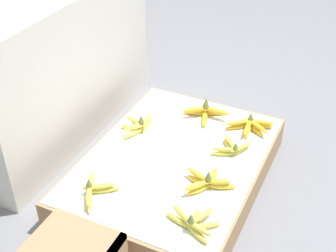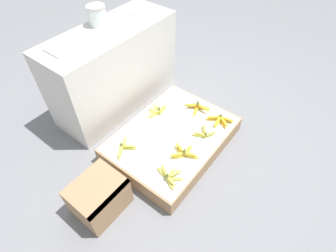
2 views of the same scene
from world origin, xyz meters
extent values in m
plane|color=slate|center=(0.00, 0.00, 0.00)|extent=(10.00, 10.00, 0.00)
cube|color=#997551|center=(0.00, 0.00, 0.08)|extent=(1.08, 0.79, 0.16)
cube|color=silver|center=(0.00, 0.00, 0.16)|extent=(1.04, 0.77, 0.00)
cube|color=beige|center=(0.14, 0.80, 0.40)|extent=(1.28, 0.48, 0.80)
cube|color=#997551|center=(-0.79, 0.06, 0.15)|extent=(0.36, 0.30, 0.29)
cube|color=brown|center=(-0.79, -0.08, 0.28)|extent=(0.36, 0.02, 0.02)
ellipsoid|color=gold|center=(-0.41, -0.29, 0.18)|extent=(0.08, 0.12, 0.03)
ellipsoid|color=gold|center=(-0.35, -0.30, 0.18)|extent=(0.09, 0.11, 0.03)
ellipsoid|color=gold|center=(-0.34, -0.24, 0.18)|extent=(0.12, 0.04, 0.03)
ellipsoid|color=gold|center=(-0.37, -0.19, 0.18)|extent=(0.06, 0.12, 0.03)
ellipsoid|color=gold|center=(-0.40, -0.29, 0.20)|extent=(0.05, 0.12, 0.03)
ellipsoid|color=gold|center=(-0.33, -0.27, 0.20)|extent=(0.12, 0.07, 0.03)
ellipsoid|color=gold|center=(-0.36, -0.20, 0.20)|extent=(0.08, 0.12, 0.03)
cone|color=olive|center=(-0.39, -0.25, 0.23)|extent=(0.03, 0.03, 0.04)
ellipsoid|color=gold|center=(-0.11, -0.28, 0.18)|extent=(0.07, 0.12, 0.03)
ellipsoid|color=gold|center=(-0.09, -0.22, 0.18)|extent=(0.12, 0.03, 0.03)
ellipsoid|color=gold|center=(-0.13, -0.17, 0.18)|extent=(0.05, 0.12, 0.03)
ellipsoid|color=gold|center=(-0.18, -0.19, 0.18)|extent=(0.11, 0.09, 0.03)
ellipsoid|color=gold|center=(-0.12, -0.26, 0.20)|extent=(0.07, 0.12, 0.03)
ellipsoid|color=gold|center=(-0.10, -0.22, 0.20)|extent=(0.12, 0.03, 0.03)
ellipsoid|color=gold|center=(-0.12, -0.16, 0.20)|extent=(0.07, 0.12, 0.03)
ellipsoid|color=gold|center=(-0.18, -0.19, 0.20)|extent=(0.11, 0.09, 0.03)
cone|color=olive|center=(-0.14, -0.22, 0.24)|extent=(0.03, 0.03, 0.04)
ellipsoid|color=gold|center=(0.18, -0.27, 0.17)|extent=(0.13, 0.07, 0.02)
ellipsoid|color=gold|center=(0.17, -0.21, 0.17)|extent=(0.11, 0.11, 0.02)
ellipsoid|color=gold|center=(0.11, -0.21, 0.17)|extent=(0.07, 0.13, 0.02)
ellipsoid|color=gold|center=(0.16, -0.27, 0.20)|extent=(0.12, 0.08, 0.02)
ellipsoid|color=gold|center=(0.18, -0.21, 0.20)|extent=(0.11, 0.10, 0.02)
ellipsoid|color=gold|center=(0.11, -0.21, 0.20)|extent=(0.06, 0.13, 0.02)
cone|color=olive|center=(0.13, -0.25, 0.22)|extent=(0.03, 0.03, 0.04)
ellipsoid|color=gold|center=(0.36, -0.21, 0.17)|extent=(0.12, 0.15, 0.02)
ellipsoid|color=gold|center=(0.35, -0.25, 0.17)|extent=(0.17, 0.05, 0.02)
ellipsoid|color=gold|center=(0.37, -0.27, 0.17)|extent=(0.12, 0.15, 0.02)
ellipsoid|color=gold|center=(0.40, -0.28, 0.17)|extent=(0.08, 0.17, 0.02)
ellipsoid|color=gold|center=(0.36, -0.21, 0.20)|extent=(0.12, 0.15, 0.02)
ellipsoid|color=gold|center=(0.35, -0.25, 0.20)|extent=(0.17, 0.03, 0.02)
ellipsoid|color=gold|center=(0.36, -0.29, 0.20)|extent=(0.11, 0.16, 0.02)
ellipsoid|color=gold|center=(0.40, -0.29, 0.20)|extent=(0.06, 0.17, 0.02)
cone|color=olive|center=(0.39, -0.25, 0.23)|extent=(0.03, 0.03, 0.04)
ellipsoid|color=gold|center=(0.37, 0.05, 0.18)|extent=(0.07, 0.15, 0.03)
ellipsoid|color=gold|center=(0.34, -0.02, 0.18)|extent=(0.15, 0.07, 0.03)
ellipsoid|color=gold|center=(0.42, -0.04, 0.18)|extent=(0.10, 0.14, 0.03)
ellipsoid|color=gold|center=(0.36, 0.03, 0.21)|extent=(0.11, 0.13, 0.03)
ellipsoid|color=gold|center=(0.39, -0.06, 0.21)|extent=(0.03, 0.14, 0.03)
cone|color=olive|center=(0.39, 0.00, 0.25)|extent=(0.04, 0.04, 0.05)
ellipsoid|color=gold|center=(-0.43, 0.19, 0.17)|extent=(0.14, 0.10, 0.02)
ellipsoid|color=gold|center=(-0.35, 0.18, 0.17)|extent=(0.10, 0.13, 0.02)
ellipsoid|color=gold|center=(-0.35, 0.24, 0.17)|extent=(0.14, 0.08, 0.02)
ellipsoid|color=gold|center=(-0.42, 0.20, 0.20)|extent=(0.14, 0.09, 0.02)
ellipsoid|color=gold|center=(-0.36, 0.19, 0.20)|extent=(0.10, 0.13, 0.02)
ellipsoid|color=gold|center=(-0.35, 0.24, 0.20)|extent=(0.14, 0.08, 0.02)
cone|color=olive|center=(-0.39, 0.22, 0.23)|extent=(0.03, 0.03, 0.04)
ellipsoid|color=#DBCC4C|center=(0.15, 0.24, 0.18)|extent=(0.14, 0.04, 0.03)
ellipsoid|color=#DBCC4C|center=(0.14, 0.27, 0.18)|extent=(0.11, 0.12, 0.03)
ellipsoid|color=#DBCC4C|center=(0.11, 0.28, 0.18)|extent=(0.06, 0.14, 0.03)
ellipsoid|color=#DBCC4C|center=(0.07, 0.26, 0.18)|extent=(0.14, 0.08, 0.03)
ellipsoid|color=#DBCC4C|center=(0.15, 0.24, 0.20)|extent=(0.14, 0.03, 0.03)
ellipsoid|color=#DBCC4C|center=(0.13, 0.27, 0.20)|extent=(0.07, 0.14, 0.03)
ellipsoid|color=#DBCC4C|center=(0.09, 0.26, 0.20)|extent=(0.13, 0.10, 0.03)
cone|color=olive|center=(0.12, 0.24, 0.24)|extent=(0.03, 0.03, 0.04)
cylinder|color=silver|center=(0.15, 0.91, 0.88)|extent=(0.15, 0.15, 0.15)
cylinder|color=#B7B2A8|center=(0.15, 0.91, 0.96)|extent=(0.16, 0.16, 0.02)
cube|color=white|center=(0.58, 0.80, 0.81)|extent=(0.27, 0.14, 0.02)
cube|color=white|center=(-0.26, 0.84, 0.81)|extent=(0.26, 0.19, 0.02)
camera|label=1|loc=(-1.57, -0.71, 1.56)|focal=50.00mm
camera|label=2|loc=(-1.20, -0.88, 1.86)|focal=28.00mm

